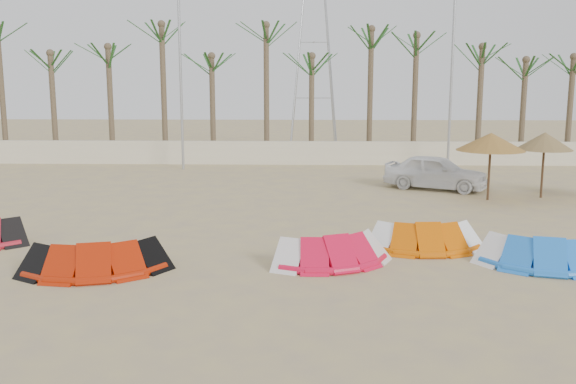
{
  "coord_description": "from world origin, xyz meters",
  "views": [
    {
      "loc": [
        0.58,
        -13.67,
        4.84
      ],
      "look_at": [
        0.0,
        6.0,
        1.3
      ],
      "focal_mm": 40.0,
      "sensor_mm": 36.0,
      "label": 1
    }
  ],
  "objects_px": {
    "kite_red_right": "(333,247)",
    "parasol_mid": "(545,141)",
    "kite_orange": "(424,234)",
    "car": "(436,172)",
    "kite_blue": "(543,249)",
    "kite_red_mid": "(99,254)",
    "parasol_left": "(491,142)"
  },
  "relations": [
    {
      "from": "kite_red_mid",
      "to": "parasol_left",
      "type": "distance_m",
      "value": 15.98
    },
    {
      "from": "parasol_left",
      "to": "car",
      "type": "distance_m",
      "value": 3.34
    },
    {
      "from": "parasol_left",
      "to": "kite_red_mid",
      "type": "bearing_deg",
      "value": -141.83
    },
    {
      "from": "kite_red_right",
      "to": "parasol_mid",
      "type": "bearing_deg",
      "value": 47.08
    },
    {
      "from": "kite_orange",
      "to": "parasol_mid",
      "type": "xyz_separation_m",
      "value": [
        6.17,
        7.98,
        1.88
      ]
    },
    {
      "from": "kite_red_right",
      "to": "car",
      "type": "bearing_deg",
      "value": 66.6
    },
    {
      "from": "kite_red_mid",
      "to": "kite_blue",
      "type": "bearing_deg",
      "value": 4.15
    },
    {
      "from": "kite_red_mid",
      "to": "kite_red_right",
      "type": "relative_size",
      "value": 1.07
    },
    {
      "from": "kite_blue",
      "to": "parasol_mid",
      "type": "relative_size",
      "value": 1.39
    },
    {
      "from": "kite_orange",
      "to": "parasol_left",
      "type": "xyz_separation_m",
      "value": [
        3.86,
        7.41,
        1.91
      ]
    },
    {
      "from": "kite_red_right",
      "to": "parasol_left",
      "type": "xyz_separation_m",
      "value": [
        6.53,
        8.93,
        1.91
      ]
    },
    {
      "from": "kite_blue",
      "to": "parasol_mid",
      "type": "distance_m",
      "value": 10.3
    },
    {
      "from": "kite_orange",
      "to": "kite_blue",
      "type": "distance_m",
      "value": 3.21
    },
    {
      "from": "kite_red_right",
      "to": "car",
      "type": "relative_size",
      "value": 0.81
    },
    {
      "from": "kite_red_mid",
      "to": "parasol_left",
      "type": "height_order",
      "value": "parasol_left"
    },
    {
      "from": "parasol_mid",
      "to": "kite_orange",
      "type": "bearing_deg",
      "value": -127.69
    },
    {
      "from": "parasol_left",
      "to": "kite_red_right",
      "type": "bearing_deg",
      "value": -126.18
    },
    {
      "from": "kite_blue",
      "to": "parasol_mid",
      "type": "xyz_separation_m",
      "value": [
        3.36,
        9.55,
        1.88
      ]
    },
    {
      "from": "kite_orange",
      "to": "car",
      "type": "xyz_separation_m",
      "value": [
        2.27,
        9.89,
        0.33
      ]
    },
    {
      "from": "parasol_mid",
      "to": "kite_red_mid",
      "type": "bearing_deg",
      "value": -144.93
    },
    {
      "from": "car",
      "to": "parasol_mid",
      "type": "bearing_deg",
      "value": -90.13
    },
    {
      "from": "kite_orange",
      "to": "kite_blue",
      "type": "xyz_separation_m",
      "value": [
        2.8,
        -1.57,
        0.0
      ]
    },
    {
      "from": "kite_red_mid",
      "to": "kite_orange",
      "type": "height_order",
      "value": "same"
    },
    {
      "from": "kite_red_right",
      "to": "parasol_mid",
      "type": "distance_m",
      "value": 13.11
    },
    {
      "from": "kite_red_right",
      "to": "kite_blue",
      "type": "height_order",
      "value": "same"
    },
    {
      "from": "kite_blue",
      "to": "parasol_left",
      "type": "distance_m",
      "value": 9.24
    },
    {
      "from": "kite_red_right",
      "to": "kite_orange",
      "type": "distance_m",
      "value": 3.07
    },
    {
      "from": "kite_red_mid",
      "to": "parasol_mid",
      "type": "height_order",
      "value": "parasol_mid"
    },
    {
      "from": "kite_red_mid",
      "to": "parasol_mid",
      "type": "relative_size",
      "value": 1.44
    },
    {
      "from": "kite_red_mid",
      "to": "kite_orange",
      "type": "bearing_deg",
      "value": 15.55
    },
    {
      "from": "kite_blue",
      "to": "parasol_left",
      "type": "height_order",
      "value": "parasol_left"
    },
    {
      "from": "kite_red_mid",
      "to": "car",
      "type": "relative_size",
      "value": 0.87
    }
  ]
}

